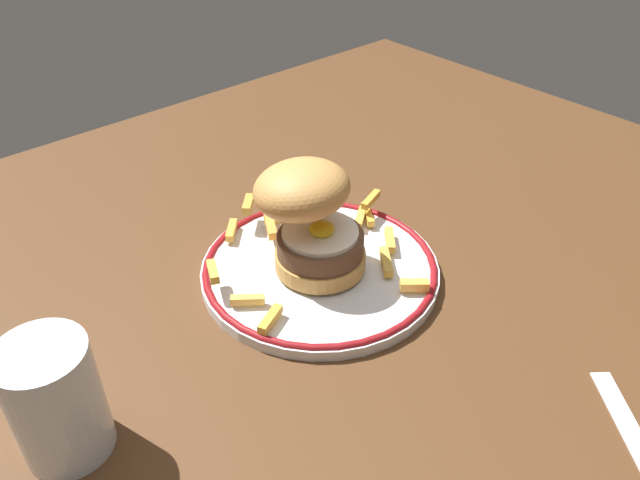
{
  "coord_description": "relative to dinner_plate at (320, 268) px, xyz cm",
  "views": [
    {
      "loc": [
        -32.11,
        -35.33,
        42.6
      ],
      "look_at": [
        2.45,
        3.78,
        4.6
      ],
      "focal_mm": 34.87,
      "sensor_mm": 36.0,
      "label": 1
    }
  ],
  "objects": [
    {
      "name": "ground_plane",
      "position": [
        -2.45,
        -3.78,
        -2.84
      ],
      "size": [
        129.16,
        106.79,
        4.0
      ],
      "primitive_type": "cube",
      "color": "#4F3019"
    },
    {
      "name": "dinner_plate",
      "position": [
        0.0,
        0.0,
        0.0
      ],
      "size": [
        25.52,
        25.52,
        1.6
      ],
      "color": "silver",
      "rests_on": "ground_plane"
    },
    {
      "name": "burger",
      "position": [
        -0.74,
        0.73,
        6.81
      ],
      "size": [
        12.07,
        12.98,
        12.23
      ],
      "color": "#C69146",
      "rests_on": "dinner_plate"
    },
    {
      "name": "fries_pile",
      "position": [
        1.75,
        2.58,
        1.61
      ],
      "size": [
        24.51,
        23.66,
        2.89
      ],
      "color": "gold",
      "rests_on": "dinner_plate"
    },
    {
      "name": "water_glass",
      "position": [
        -29.21,
        -2.95,
        3.7
      ],
      "size": [
        6.97,
        6.97,
        10.58
      ],
      "color": "silver",
      "rests_on": "ground_plane"
    }
  ]
}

